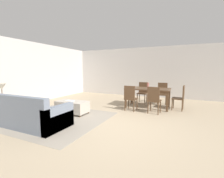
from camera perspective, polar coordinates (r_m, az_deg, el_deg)
name	(u,v)px	position (r m, az deg, el deg)	size (l,w,h in m)	color
ground_plane	(113,126)	(4.27, 0.43, -13.24)	(10.80, 10.80, 0.00)	tan
wall_back	(151,72)	(8.81, 13.95, 5.98)	(9.00, 0.12, 2.70)	beige
wall_left	(17,73)	(7.41, -31.45, 5.00)	(0.12, 11.00, 2.70)	beige
area_rug	(55,118)	(5.14, -20.07, -10.09)	(3.00, 2.80, 0.01)	gray
couch	(31,115)	(4.69, -27.50, -8.52)	(1.95, 0.96, 0.86)	slate
ottoman_table	(72,106)	(5.48, -14.36, -6.22)	(1.07, 0.57, 0.43)	#B7AD9E
side_table	(3,105)	(5.73, -35.04, -4.70)	(0.40, 0.40, 0.56)	olive
table_lamp	(2,87)	(5.66, -35.41, 0.54)	(0.26, 0.26, 0.53)	brown
dining_table	(148,90)	(6.31, 12.98, -0.52)	(1.67, 0.94, 0.76)	#513823
dining_chair_near_left	(130,97)	(5.64, 6.72, -2.81)	(0.42, 0.42, 0.92)	#513823
dining_chair_near_right	(154,99)	(5.44, 15.10, -3.38)	(0.43, 0.43, 0.92)	#513823
dining_chair_far_left	(143,91)	(7.19, 11.14, -0.78)	(0.41, 0.41, 0.92)	#513823
dining_chair_far_right	(162,92)	(7.10, 17.92, -1.08)	(0.42, 0.42, 0.92)	#513823
dining_chair_head_east	(181,96)	(6.22, 23.79, -2.45)	(0.43, 0.43, 0.92)	#513823
vase_centerpiece	(148,85)	(6.25, 13.01, 1.26)	(0.08, 0.08, 0.22)	#B26659
book_on_ottoman	(69,101)	(5.42, -15.32, -4.22)	(0.26, 0.20, 0.03)	silver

